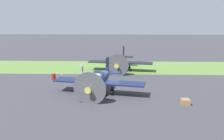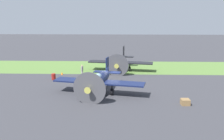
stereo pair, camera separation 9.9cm
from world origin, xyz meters
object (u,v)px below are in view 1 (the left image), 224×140
ground_crew_chief (82,70)px  airplane_wingman (121,61)px  runway_marker_cone (62,73)px  airplane_lead (100,80)px  supply_crate (185,102)px  fuel_drum (54,77)px

ground_crew_chief → airplane_wingman: bearing=-52.4°
airplane_wingman → runway_marker_cone: (9.37, 3.31, -1.41)m
airplane_lead → supply_crate: bearing=170.3°
airplane_lead → fuel_drum: (7.30, -6.20, -1.23)m
fuel_drum → supply_crate: 19.63m
airplane_lead → supply_crate: 10.40m
runway_marker_cone → fuel_drum: bearing=80.0°
airplane_lead → supply_crate: size_ratio=12.58×
ground_crew_chief → runway_marker_cone: (3.34, -0.65, -0.69)m
airplane_lead → runway_marker_cone: bearing=-42.0°
airplane_lead → supply_crate: airplane_lead is taller
fuel_drum → runway_marker_cone: size_ratio=2.05×
runway_marker_cone → supply_crate: bearing=141.2°
airplane_wingman → fuel_drum: 11.87m
airplane_lead → airplane_wingman: bearing=-89.7°
airplane_lead → ground_crew_chief: 9.34m
ground_crew_chief → airplane_lead: bearing=-154.3°
supply_crate → runway_marker_cone: (16.33, -13.13, -0.10)m
supply_crate → runway_marker_cone: size_ratio=2.05×
ground_crew_chief → fuel_drum: (3.89, 2.46, -0.46)m
fuel_drum → ground_crew_chief: bearing=-147.7°
fuel_drum → supply_crate: (-16.88, 10.02, -0.13)m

